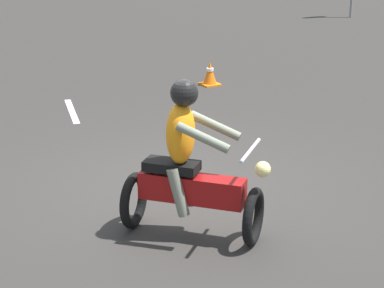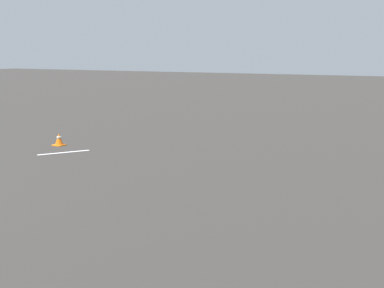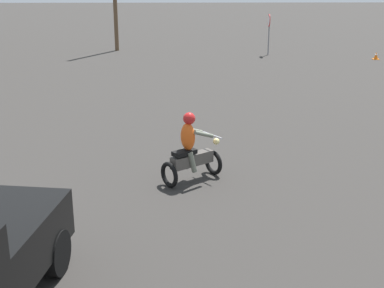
% 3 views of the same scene
% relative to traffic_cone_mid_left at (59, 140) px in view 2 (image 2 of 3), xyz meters
% --- Properties ---
extents(traffic_cone_mid_left, '(0.32, 0.32, 0.37)m').
position_rel_traffic_cone_mid_left_xyz_m(traffic_cone_mid_left, '(0.00, 0.00, 0.00)').
color(traffic_cone_mid_left, orange).
rests_on(traffic_cone_mid_left, ground).
extents(lane_stripe_nw, '(1.31, 0.82, 0.01)m').
position_rel_traffic_cone_mid_left_xyz_m(lane_stripe_nw, '(0.79, 0.92, -0.17)').
color(lane_stripe_nw, silver).
rests_on(lane_stripe_nw, ground).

